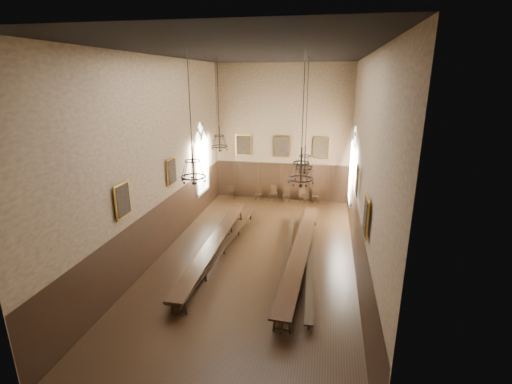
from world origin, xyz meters
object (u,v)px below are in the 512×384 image
(chair_6, at_px, (315,199))
(chandelier_front_right, at_px, (301,171))
(chair_5, at_px, (302,198))
(chair_4, at_px, (286,197))
(bench_right_outer, at_px, (310,258))
(table_right, at_px, (300,256))
(chair_3, at_px, (272,196))
(table_left, at_px, (215,248))
(chair_2, at_px, (258,196))
(bench_left_inner, at_px, (224,249))
(bench_left_outer, at_px, (205,248))
(chandelier_back_left, at_px, (219,140))
(chandelier_front_left, at_px, (193,169))
(chandelier_back_right, at_px, (305,161))
(chair_0, at_px, (231,194))
(bench_right_inner, at_px, (287,254))

(chair_6, bearing_deg, chandelier_front_right, -89.45)
(chandelier_front_right, bearing_deg, chair_5, 93.06)
(chair_4, bearing_deg, bench_right_outer, -74.98)
(table_right, relative_size, chair_3, 10.52)
(table_left, bearing_deg, chair_2, 87.10)
(bench_left_inner, relative_size, bench_right_outer, 1.03)
(bench_left_outer, bearing_deg, table_left, -17.52)
(table_right, bearing_deg, chair_5, 93.63)
(bench_left_outer, height_order, chair_6, chair_6)
(bench_right_outer, height_order, chair_3, chair_3)
(chandelier_back_left, bearing_deg, bench_left_inner, -71.54)
(table_right, relative_size, chandelier_front_right, 2.30)
(chandelier_front_left, bearing_deg, chandelier_back_right, 55.15)
(chair_0, height_order, chair_5, chair_5)
(chair_6, distance_m, chandelier_back_left, 9.13)
(bench_right_outer, bearing_deg, table_right, -164.38)
(bench_left_inner, xyz_separation_m, bench_right_outer, (4.05, -0.14, -0.01))
(bench_right_outer, distance_m, chandelier_back_left, 7.23)
(bench_right_outer, distance_m, chair_0, 10.46)
(chandelier_front_left, bearing_deg, bench_left_outer, 103.66)
(bench_left_outer, xyz_separation_m, chair_0, (-0.93, 8.49, -0.02))
(bench_right_inner, distance_m, chair_6, 8.47)
(chandelier_front_right, bearing_deg, chair_6, 88.37)
(bench_left_inner, bearing_deg, chandelier_front_left, -94.85)
(chandelier_front_right, bearing_deg, chair_4, 98.78)
(table_right, relative_size, bench_left_inner, 1.04)
(chair_3, distance_m, chandelier_front_left, 12.33)
(table_left, bearing_deg, bench_left_inner, 26.81)
(table_right, xyz_separation_m, chandelier_back_right, (-0.13, 2.73, 3.74))
(chair_4, bearing_deg, table_right, -77.86)
(chair_3, xyz_separation_m, chandelier_front_right, (2.61, -10.66, 4.48))
(bench_right_outer, bearing_deg, chair_3, 109.29)
(bench_left_inner, height_order, bench_right_outer, bench_left_inner)
(table_left, relative_size, chair_5, 10.98)
(chair_6, height_order, chandelier_back_right, chandelier_back_right)
(bench_right_inner, distance_m, chair_4, 8.46)
(chair_3, distance_m, chandelier_back_right, 7.56)
(bench_left_inner, relative_size, chair_0, 11.75)
(table_left, bearing_deg, chair_6, 63.62)
(chair_4, bearing_deg, chair_0, -178.02)
(bench_right_inner, relative_size, chandelier_front_left, 2.18)
(chair_0, xyz_separation_m, chair_5, (4.94, 0.07, 0.02))
(chair_2, bearing_deg, chandelier_front_right, -72.66)
(table_left, relative_size, chair_6, 10.29)
(chair_3, xyz_separation_m, chandelier_back_left, (-1.81, -6.17, 4.76))
(table_right, distance_m, bench_left_inner, 3.63)
(chandelier_back_left, bearing_deg, chandelier_front_right, -45.49)
(chandelier_front_right, bearing_deg, bench_left_inner, 149.30)
(chair_2, bearing_deg, chair_0, 178.31)
(chair_3, bearing_deg, chandelier_front_right, -58.88)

